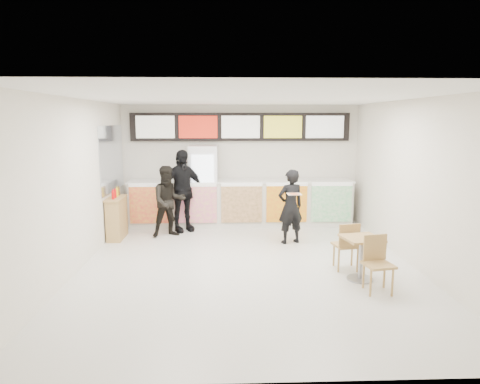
{
  "coord_description": "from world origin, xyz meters",
  "views": [
    {
      "loc": [
        -0.41,
        -7.43,
        2.63
      ],
      "look_at": [
        -0.09,
        1.2,
        1.17
      ],
      "focal_mm": 32.0,
      "sensor_mm": 36.0,
      "label": 1
    }
  ],
  "objects_px": {
    "service_counter": "(241,203)",
    "customer_mid": "(182,191)",
    "drinks_fridge": "(204,186)",
    "customer_main": "(290,207)",
    "condiment_ledge": "(117,218)",
    "customer_left": "(169,201)",
    "cafe_table": "(361,250)"
  },
  "relations": [
    {
      "from": "customer_main",
      "to": "cafe_table",
      "type": "distance_m",
      "value": 2.37
    },
    {
      "from": "service_counter",
      "to": "customer_left",
      "type": "bearing_deg",
      "value": -149.42
    },
    {
      "from": "drinks_fridge",
      "to": "customer_mid",
      "type": "height_order",
      "value": "drinks_fridge"
    },
    {
      "from": "drinks_fridge",
      "to": "customer_mid",
      "type": "relative_size",
      "value": 1.03
    },
    {
      "from": "customer_mid",
      "to": "cafe_table",
      "type": "bearing_deg",
      "value": -74.4
    },
    {
      "from": "customer_main",
      "to": "customer_left",
      "type": "height_order",
      "value": "customer_left"
    },
    {
      "from": "service_counter",
      "to": "customer_main",
      "type": "distance_m",
      "value": 1.92
    },
    {
      "from": "drinks_fridge",
      "to": "customer_left",
      "type": "xyz_separation_m",
      "value": [
        -0.74,
        -1.01,
        -0.19
      ]
    },
    {
      "from": "customer_mid",
      "to": "customer_main",
      "type": "bearing_deg",
      "value": -53.46
    },
    {
      "from": "service_counter",
      "to": "customer_main",
      "type": "bearing_deg",
      "value": -58.7
    },
    {
      "from": "drinks_fridge",
      "to": "customer_mid",
      "type": "distance_m",
      "value": 0.74
    },
    {
      "from": "customer_main",
      "to": "condiment_ledge",
      "type": "bearing_deg",
      "value": -26.9
    },
    {
      "from": "customer_left",
      "to": "condiment_ledge",
      "type": "distance_m",
      "value": 1.2
    },
    {
      "from": "service_counter",
      "to": "customer_left",
      "type": "distance_m",
      "value": 1.96
    },
    {
      "from": "customer_mid",
      "to": "customer_left",
      "type": "bearing_deg",
      "value": -148.72
    },
    {
      "from": "drinks_fridge",
      "to": "customer_main",
      "type": "xyz_separation_m",
      "value": [
        1.93,
        -1.65,
        -0.2
      ]
    },
    {
      "from": "customer_left",
      "to": "customer_mid",
      "type": "xyz_separation_m",
      "value": [
        0.25,
        0.45,
        0.17
      ]
    },
    {
      "from": "cafe_table",
      "to": "condiment_ledge",
      "type": "xyz_separation_m",
      "value": [
        -4.65,
        2.69,
        -0.03
      ]
    },
    {
      "from": "drinks_fridge",
      "to": "condiment_ledge",
      "type": "relative_size",
      "value": 1.8
    },
    {
      "from": "service_counter",
      "to": "cafe_table",
      "type": "distance_m",
      "value": 4.24
    },
    {
      "from": "service_counter",
      "to": "customer_mid",
      "type": "relative_size",
      "value": 2.86
    },
    {
      "from": "service_counter",
      "to": "drinks_fridge",
      "type": "distance_m",
      "value": 1.03
    },
    {
      "from": "service_counter",
      "to": "condiment_ledge",
      "type": "relative_size",
      "value": 5.0
    },
    {
      "from": "customer_left",
      "to": "condiment_ledge",
      "type": "bearing_deg",
      "value": 166.44
    },
    {
      "from": "drinks_fridge",
      "to": "condiment_ledge",
      "type": "height_order",
      "value": "drinks_fridge"
    },
    {
      "from": "customer_left",
      "to": "condiment_ledge",
      "type": "xyz_separation_m",
      "value": [
        -1.14,
        -0.14,
        -0.33
      ]
    },
    {
      "from": "drinks_fridge",
      "to": "customer_left",
      "type": "height_order",
      "value": "drinks_fridge"
    },
    {
      "from": "service_counter",
      "to": "customer_left",
      "type": "height_order",
      "value": "customer_left"
    },
    {
      "from": "service_counter",
      "to": "customer_left",
      "type": "xyz_separation_m",
      "value": [
        -1.68,
        -0.99,
        0.23
      ]
    },
    {
      "from": "customer_mid",
      "to": "service_counter",
      "type": "bearing_deg",
      "value": -8.29
    },
    {
      "from": "customer_mid",
      "to": "condiment_ledge",
      "type": "distance_m",
      "value": 1.6
    },
    {
      "from": "customer_left",
      "to": "customer_mid",
      "type": "relative_size",
      "value": 0.83
    }
  ]
}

